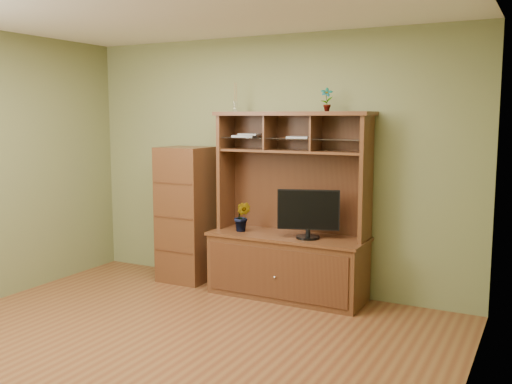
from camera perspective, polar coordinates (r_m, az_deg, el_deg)
The scene contains 8 objects.
room at distance 4.45m, azimuth -9.86°, elevation 0.97°, with size 4.54×4.04×2.74m.
media_hutch at distance 5.90m, azimuth 3.25°, elevation -5.47°, with size 1.66×0.61×1.90m.
monitor at distance 5.65m, azimuth 5.24°, elevation -2.08°, with size 0.60×0.24×0.49m.
orchid_plant at distance 5.98m, azimuth -1.38°, elevation -2.48°, with size 0.17×0.14×0.32m, color #33591E.
top_plant at distance 5.68m, azimuth 7.07°, elevation 9.18°, with size 0.12×0.08×0.23m, color #276122.
reed_diffuser at distance 6.11m, azimuth -2.06°, elevation 9.14°, with size 0.06×0.06×0.31m.
magazines at distance 5.96m, azimuth 0.73°, elevation 5.63°, with size 0.88×0.21×0.04m.
side_cabinet at distance 6.47m, azimuth -7.01°, elevation -2.22°, with size 0.54×0.49×1.51m.
Camera 1 is at (2.69, -3.51, 1.86)m, focal length 40.00 mm.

